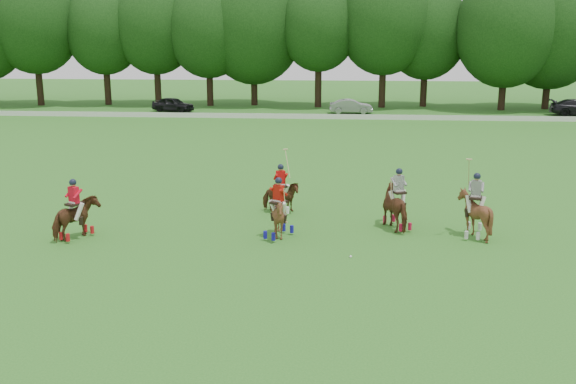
# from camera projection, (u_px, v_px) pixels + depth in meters

# --- Properties ---
(ground) EXTENTS (180.00, 180.00, 0.00)m
(ground) POSITION_uv_depth(u_px,v_px,m) (263.00, 263.00, 21.03)
(ground) COLOR #286B1E
(ground) RESTS_ON ground
(tree_line) EXTENTS (117.98, 14.32, 14.75)m
(tree_line) POSITION_uv_depth(u_px,v_px,m) (322.00, 26.00, 65.59)
(tree_line) COLOR black
(tree_line) RESTS_ON ground
(boundary_rail) EXTENTS (120.00, 0.10, 0.44)m
(boundary_rail) POSITION_uv_depth(u_px,v_px,m) (314.00, 116.00, 57.77)
(boundary_rail) COLOR white
(boundary_rail) RESTS_ON ground
(car_left) EXTENTS (4.50, 2.84, 1.43)m
(car_left) POSITION_uv_depth(u_px,v_px,m) (173.00, 104.00, 63.16)
(car_left) COLOR black
(car_left) RESTS_ON ground
(car_mid) EXTENTS (4.17, 1.62, 1.35)m
(car_mid) POSITION_uv_depth(u_px,v_px,m) (351.00, 106.00, 61.75)
(car_mid) COLOR gray
(car_mid) RESTS_ON ground
(polo_red_a) EXTENTS (1.55, 1.98, 2.24)m
(polo_red_a) POSITION_uv_depth(u_px,v_px,m) (76.00, 218.00, 23.42)
(polo_red_a) COLOR #452A12
(polo_red_a) RESTS_ON ground
(polo_red_b) EXTENTS (1.64, 1.53, 2.62)m
(polo_red_b) POSITION_uv_depth(u_px,v_px,m) (281.00, 196.00, 26.92)
(polo_red_b) COLOR #452A12
(polo_red_b) RESTS_ON ground
(polo_red_c) EXTENTS (1.81, 1.87, 2.27)m
(polo_red_c) POSITION_uv_depth(u_px,v_px,m) (279.00, 216.00, 23.52)
(polo_red_c) COLOR #452A12
(polo_red_c) RESTS_ON ground
(polo_stripe_a) EXTENTS (1.66, 2.17, 2.37)m
(polo_stripe_a) POSITION_uv_depth(u_px,v_px,m) (398.00, 207.00, 24.67)
(polo_stripe_a) COLOR #452A12
(polo_stripe_a) RESTS_ON ground
(polo_stripe_b) EXTENTS (1.72, 1.85, 2.95)m
(polo_stripe_b) POSITION_uv_depth(u_px,v_px,m) (474.00, 214.00, 23.66)
(polo_stripe_b) COLOR #452A12
(polo_stripe_b) RESTS_ON ground
(polo_ball) EXTENTS (0.09, 0.09, 0.09)m
(polo_ball) POSITION_uv_depth(u_px,v_px,m) (351.00, 257.00, 21.53)
(polo_ball) COLOR white
(polo_ball) RESTS_ON ground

